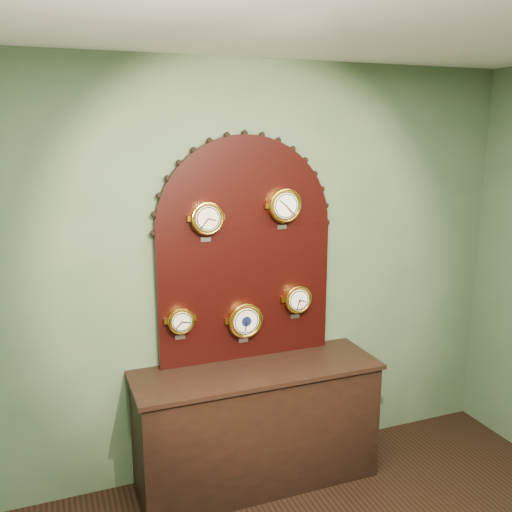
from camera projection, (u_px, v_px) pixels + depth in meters
name	position (u px, v px, depth m)	size (l,w,h in m)	color
wall_back	(243.00, 274.00, 3.79)	(4.00, 4.00, 0.00)	#4B6444
shop_counter	(257.00, 427.00, 3.76)	(1.60, 0.50, 0.80)	black
display_board	(245.00, 243.00, 3.69)	(1.26, 0.06, 1.53)	black
roman_clock	(207.00, 218.00, 3.49)	(0.21, 0.08, 0.26)	gold
arabic_clock	(284.00, 205.00, 3.67)	(0.23, 0.08, 0.28)	gold
hygrometer	(181.00, 320.00, 3.57)	(0.17, 0.08, 0.23)	gold
barometer	(245.00, 320.00, 3.74)	(0.24, 0.08, 0.29)	gold
tide_clock	(297.00, 299.00, 3.85)	(0.20, 0.08, 0.25)	gold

